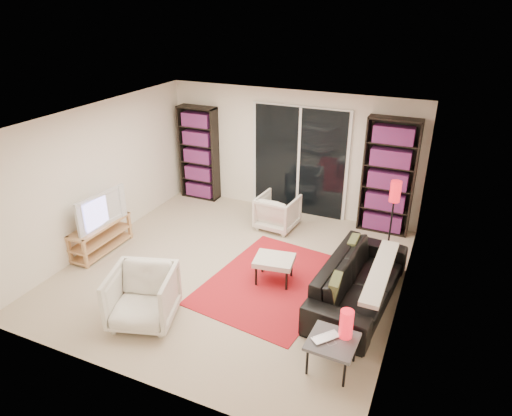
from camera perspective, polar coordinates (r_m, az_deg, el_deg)
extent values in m
plane|color=beige|center=(7.30, -2.77, -7.72)|extent=(5.00, 5.00, 0.00)
cube|color=white|center=(8.88, 4.31, 6.93)|extent=(5.00, 0.02, 2.40)
cube|color=white|center=(4.92, -16.36, -10.01)|extent=(5.00, 0.02, 2.40)
cube|color=white|center=(8.10, -19.04, 3.79)|extent=(0.02, 5.00, 2.40)
cube|color=white|center=(6.12, 18.45, -2.98)|extent=(0.02, 5.00, 2.40)
cube|color=white|center=(6.34, -3.23, 10.89)|extent=(5.00, 5.00, 0.02)
cube|color=white|center=(8.84, 5.44, 5.77)|extent=(1.92, 0.06, 2.16)
cube|color=black|center=(8.81, 5.37, 5.71)|extent=(1.80, 0.02, 2.10)
cube|color=white|center=(8.80, 5.34, 5.69)|extent=(0.05, 0.02, 2.10)
cube|color=black|center=(9.61, -7.13, 6.80)|extent=(0.80, 0.30, 1.95)
cube|color=#991851|center=(9.60, -7.19, 6.77)|extent=(0.70, 0.22, 1.85)
cube|color=black|center=(8.37, 16.23, 3.76)|extent=(0.90, 0.30, 2.10)
cube|color=#991851|center=(8.36, 16.21, 3.72)|extent=(0.80, 0.22, 2.00)
cube|color=tan|center=(8.02, -19.02, -2.04)|extent=(0.38, 1.18, 0.04)
cube|color=tan|center=(8.12, -18.80, -3.49)|extent=(0.38, 1.18, 0.03)
cube|color=tan|center=(8.21, -18.62, -4.66)|extent=(0.38, 1.18, 0.04)
cube|color=tan|center=(7.89, -22.26, -4.93)|extent=(0.05, 0.05, 0.50)
cube|color=tan|center=(8.58, -17.20, -1.71)|extent=(0.05, 0.05, 0.50)
cube|color=tan|center=(7.69, -20.59, -5.47)|extent=(0.05, 0.05, 0.50)
cube|color=tan|center=(8.38, -15.55, -2.12)|extent=(0.05, 0.05, 0.50)
imported|color=black|center=(7.88, -19.22, -0.07)|extent=(0.24, 1.01, 0.58)
cube|color=red|center=(7.00, 2.14, -9.21)|extent=(2.03, 2.56, 0.01)
imported|color=black|center=(6.60, 12.76, -8.91)|extent=(1.05, 2.28, 0.65)
imported|color=silver|center=(8.43, 2.70, -0.49)|extent=(0.74, 0.76, 0.64)
imported|color=silver|center=(6.23, -13.99, -10.73)|extent=(1.02, 1.03, 0.76)
cube|color=silver|center=(6.84, 2.30, -6.57)|extent=(0.64, 0.55, 0.08)
cylinder|color=black|center=(6.84, 0.01, -8.53)|extent=(0.04, 0.04, 0.32)
cylinder|color=black|center=(7.15, 0.81, -6.93)|extent=(0.04, 0.04, 0.32)
cylinder|color=black|center=(6.76, 3.82, -9.08)|extent=(0.04, 0.04, 0.32)
cylinder|color=black|center=(7.07, 4.45, -7.42)|extent=(0.04, 0.04, 0.32)
cube|color=#4F5055|center=(5.45, 9.55, -16.14)|extent=(0.56, 0.56, 0.04)
cylinder|color=black|center=(5.47, 6.41, -18.45)|extent=(0.03, 0.03, 0.38)
cylinder|color=black|center=(5.78, 7.95, -15.73)|extent=(0.03, 0.03, 0.38)
cylinder|color=black|center=(5.39, 11.00, -19.63)|extent=(0.03, 0.03, 0.38)
cylinder|color=black|center=(5.70, 12.24, -16.78)|extent=(0.03, 0.03, 0.38)
imported|color=silver|center=(5.41, 9.00, -16.02)|extent=(0.37, 0.39, 0.03)
cylinder|color=red|center=(5.41, 11.23, -14.01)|extent=(0.16, 0.16, 0.35)
cylinder|color=black|center=(8.09, 16.07, -5.13)|extent=(0.19, 0.19, 0.03)
cylinder|color=black|center=(7.87, 16.47, -2.19)|extent=(0.03, 0.03, 0.96)
cylinder|color=red|center=(7.62, 17.03, 1.99)|extent=(0.17, 0.17, 0.35)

